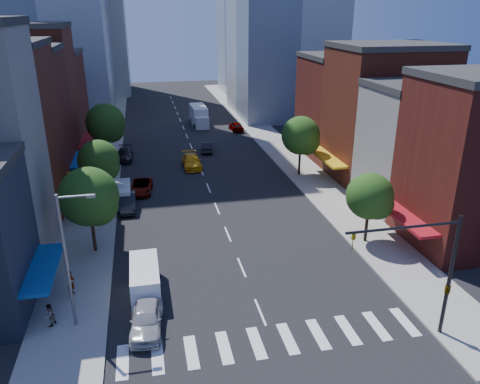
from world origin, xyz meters
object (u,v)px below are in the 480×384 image
object	(u,v)px
parked_car_front	(147,318)
traffic_car_far	(236,126)
cargo_van_near	(145,280)
cargo_van_far	(122,194)
box_truck	(199,116)
parked_car_second	(127,202)
parked_car_rear	(125,155)
parked_car_third	(141,187)
traffic_car_oncoming	(207,147)
pedestrian_near	(71,283)
pedestrian_far	(49,315)
taxi	(192,161)

from	to	relation	value
parked_car_front	traffic_car_far	world-z (taller)	parked_car_front
cargo_van_near	cargo_van_far	bearing A→B (deg)	96.06
parked_car_front	box_truck	size ratio (longest dim) A/B	0.59
parked_car_second	parked_car_rear	xyz separation A→B (m)	(-0.54, 17.25, -0.03)
cargo_van_near	parked_car_second	bearing A→B (deg)	94.90
parked_car_rear	cargo_van_far	bearing A→B (deg)	-88.02
parked_car_front	traffic_car_far	xyz separation A→B (m)	(16.00, 50.09, -0.07)
parked_car_front	parked_car_third	xyz separation A→B (m)	(0.00, 24.42, -0.16)
parked_car_front	box_truck	world-z (taller)	box_truck
traffic_car_oncoming	pedestrian_near	bearing A→B (deg)	74.09
parked_car_second	pedestrian_near	world-z (taller)	pedestrian_near
parked_car_second	pedestrian_far	world-z (taller)	pedestrian_far
parked_car_second	pedestrian_far	distance (m)	19.03
cargo_van_near	traffic_car_far	distance (m)	48.61
parked_car_second	parked_car_third	world-z (taller)	parked_car_second
parked_car_third	pedestrian_far	world-z (taller)	pedestrian_far
parked_car_third	traffic_car_far	world-z (taller)	traffic_car_far
parked_car_rear	pedestrian_near	world-z (taller)	pedestrian_near
box_truck	parked_car_front	bearing A→B (deg)	-101.50
traffic_car_far	pedestrian_far	world-z (taller)	pedestrian_far
parked_car_second	traffic_car_far	world-z (taller)	parked_car_second
traffic_car_far	box_truck	xyz separation A→B (m)	(-5.54, 5.35, 0.80)
cargo_van_far	taxi	distance (m)	13.40
parked_car_second	taxi	xyz separation A→B (m)	(7.96, 12.31, 0.00)
box_truck	parked_car_second	bearing A→B (deg)	-109.36
parked_car_rear	taxi	size ratio (longest dim) A/B	0.96
traffic_car_oncoming	pedestrian_far	bearing A→B (deg)	74.70
cargo_van_near	taxi	size ratio (longest dim) A/B	0.92
parked_car_rear	pedestrian_far	distance (m)	35.95
traffic_car_far	box_truck	bearing A→B (deg)	-47.02
parked_car_front	box_truck	xyz separation A→B (m)	(10.46, 55.44, 0.73)
parked_car_rear	cargo_van_near	xyz separation A→B (m)	(2.00, -32.97, 0.30)
parked_car_rear	cargo_van_far	world-z (taller)	cargo_van_far
cargo_van_far	taxi	bearing A→B (deg)	49.76
parked_car_front	pedestrian_far	distance (m)	6.21
taxi	traffic_car_far	world-z (taller)	taxi
parked_car_front	taxi	bearing A→B (deg)	84.40
cargo_van_near	pedestrian_far	world-z (taller)	cargo_van_near
cargo_van_near	traffic_car_oncoming	world-z (taller)	cargo_van_near
pedestrian_near	cargo_van_near	bearing A→B (deg)	-89.22
parked_car_second	traffic_car_oncoming	size ratio (longest dim) A/B	1.10
parked_car_third	pedestrian_far	distance (m)	23.77
cargo_van_near	parked_car_third	bearing A→B (deg)	89.61
traffic_car_oncoming	box_truck	bearing A→B (deg)	-86.56
parked_car_rear	box_truck	world-z (taller)	box_truck
parked_car_third	traffic_car_far	size ratio (longest dim) A/B	1.09
traffic_car_oncoming	traffic_car_far	bearing A→B (deg)	-113.30
pedestrian_far	parked_car_rear	bearing A→B (deg)	-155.15
parked_car_front	cargo_van_far	bearing A→B (deg)	101.03
traffic_car_oncoming	box_truck	world-z (taller)	box_truck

